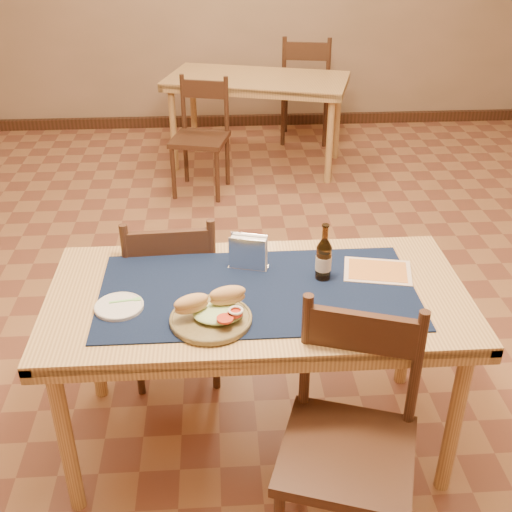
{
  "coord_description": "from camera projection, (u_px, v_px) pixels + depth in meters",
  "views": [
    {
      "loc": [
        -0.14,
        -2.85,
        2.08
      ],
      "look_at": [
        0.0,
        -0.7,
        0.85
      ],
      "focal_mm": 45.0,
      "sensor_mm": 36.0,
      "label": 1
    }
  ],
  "objects": [
    {
      "name": "menu_card",
      "position": [
        378.0,
        271.0,
        2.56
      ],
      "size": [
        0.3,
        0.24,
        0.01
      ],
      "color": "beige",
      "rests_on": "placemat"
    },
    {
      "name": "placemat",
      "position": [
        258.0,
        291.0,
        2.44
      ],
      "size": [
        1.2,
        0.6,
        0.01
      ],
      "primitive_type": "cube",
      "color": "#0E1834",
      "rests_on": "main_table"
    },
    {
      "name": "side_plate",
      "position": [
        119.0,
        306.0,
        2.33
      ],
      "size": [
        0.18,
        0.18,
        0.01
      ],
      "color": "silver",
      "rests_on": "placemat"
    },
    {
      "name": "napkin_holder",
      "position": [
        248.0,
        253.0,
        2.56
      ],
      "size": [
        0.17,
        0.1,
        0.14
      ],
      "color": "silver",
      "rests_on": "placemat"
    },
    {
      "name": "main_table",
      "position": [
        258.0,
        310.0,
        2.48
      ],
      "size": [
        1.6,
        0.8,
        0.75
      ],
      "color": "tan",
      "rests_on": "ground"
    },
    {
      "name": "baseboard",
      "position": [
        247.0,
        320.0,
        3.48
      ],
      "size": [
        6.0,
        7.0,
        0.1
      ],
      "color": "#3F2216",
      "rests_on": "ground"
    },
    {
      "name": "chair_main_far",
      "position": [
        173.0,
        292.0,
        2.96
      ],
      "size": [
        0.44,
        0.44,
        0.9
      ],
      "color": "#3F2216",
      "rests_on": "ground"
    },
    {
      "name": "sandwich_plate",
      "position": [
        212.0,
        313.0,
        2.26
      ],
      "size": [
        0.29,
        0.29,
        0.11
      ],
      "color": "olive",
      "rests_on": "placemat"
    },
    {
      "name": "fork",
      "position": [
        128.0,
        300.0,
        2.36
      ],
      "size": [
        0.12,
        0.03,
        0.0
      ],
      "color": "#84DE79",
      "rests_on": "side_plate"
    },
    {
      "name": "chair_back_far",
      "position": [
        306.0,
        87.0,
        5.88
      ],
      "size": [
        0.52,
        0.52,
        0.98
      ],
      "color": "#3F2216",
      "rests_on": "ground"
    },
    {
      "name": "chair_main_near",
      "position": [
        349.0,
        440.0,
        2.14
      ],
      "size": [
        0.55,
        0.55,
        0.94
      ],
      "color": "#3F2216",
      "rests_on": "ground"
    },
    {
      "name": "back_table",
      "position": [
        257.0,
        87.0,
        5.28
      ],
      "size": [
        1.6,
        1.1,
        0.75
      ],
      "color": "tan",
      "rests_on": "ground"
    },
    {
      "name": "chair_back_near",
      "position": [
        201.0,
        135.0,
        4.9
      ],
      "size": [
        0.49,
        0.49,
        0.87
      ],
      "color": "#3F2216",
      "rests_on": "ground"
    },
    {
      "name": "room",
      "position": [
        245.0,
        68.0,
        2.81
      ],
      "size": [
        6.04,
        7.04,
        2.84
      ],
      "color": "#966441",
      "rests_on": "ground"
    },
    {
      "name": "beer_bottle",
      "position": [
        324.0,
        259.0,
        2.48
      ],
      "size": [
        0.06,
        0.06,
        0.23
      ],
      "color": "#4D2E0D",
      "rests_on": "placemat"
    }
  ]
}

